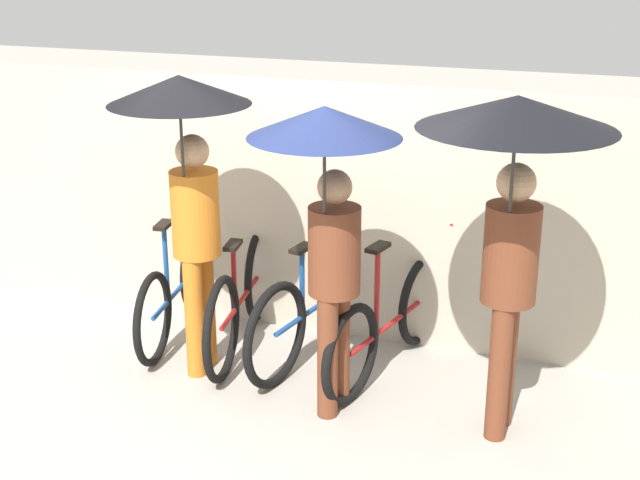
{
  "coord_description": "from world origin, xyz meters",
  "views": [
    {
      "loc": [
        2.17,
        -4.15,
        2.94
      ],
      "look_at": [
        0.42,
        0.98,
        1.0
      ],
      "focal_mm": 50.0,
      "sensor_mm": 36.0,
      "label": 1
    }
  ],
  "objects_px": {
    "parked_bicycle_1": "(242,297)",
    "pedestrian_trailing": "(514,170)",
    "parked_bicycle_0": "(176,289)",
    "pedestrian_leading": "(186,152)",
    "pedestrian_center": "(329,186)",
    "parked_bicycle_3": "(389,323)",
    "parked_bicycle_2": "(316,305)"
  },
  "relations": [
    {
      "from": "parked_bicycle_1",
      "to": "pedestrian_trailing",
      "type": "relative_size",
      "value": 0.83
    },
    {
      "from": "parked_bicycle_2",
      "to": "parked_bicycle_3",
      "type": "height_order",
      "value": "parked_bicycle_2"
    },
    {
      "from": "parked_bicycle_1",
      "to": "parked_bicycle_2",
      "type": "distance_m",
      "value": 0.56
    },
    {
      "from": "parked_bicycle_0",
      "to": "pedestrian_leading",
      "type": "height_order",
      "value": "pedestrian_leading"
    },
    {
      "from": "parked_bicycle_1",
      "to": "pedestrian_trailing",
      "type": "xyz_separation_m",
      "value": [
        1.94,
        -0.66,
        1.29
      ]
    },
    {
      "from": "parked_bicycle_0",
      "to": "pedestrian_trailing",
      "type": "relative_size",
      "value": 0.78
    },
    {
      "from": "pedestrian_center",
      "to": "pedestrian_trailing",
      "type": "xyz_separation_m",
      "value": [
        1.04,
        0.07,
        0.16
      ]
    },
    {
      "from": "parked_bicycle_1",
      "to": "pedestrian_trailing",
      "type": "distance_m",
      "value": 2.42
    },
    {
      "from": "parked_bicycle_2",
      "to": "pedestrian_leading",
      "type": "xyz_separation_m",
      "value": [
        -0.68,
        -0.55,
        1.19
      ]
    },
    {
      "from": "pedestrian_center",
      "to": "pedestrian_leading",
      "type": "bearing_deg",
      "value": -5.14
    },
    {
      "from": "parked_bicycle_1",
      "to": "pedestrian_center",
      "type": "relative_size",
      "value": 0.88
    },
    {
      "from": "parked_bicycle_2",
      "to": "pedestrian_trailing",
      "type": "bearing_deg",
      "value": -105.51
    },
    {
      "from": "parked_bicycle_0",
      "to": "parked_bicycle_3",
      "type": "bearing_deg",
      "value": -100.55
    },
    {
      "from": "pedestrian_center",
      "to": "parked_bicycle_3",
      "type": "bearing_deg",
      "value": -98.89
    },
    {
      "from": "pedestrian_center",
      "to": "parked_bicycle_1",
      "type": "bearing_deg",
      "value": -32.05
    },
    {
      "from": "parked_bicycle_0",
      "to": "parked_bicycle_2",
      "type": "relative_size",
      "value": 0.93
    },
    {
      "from": "parked_bicycle_0",
      "to": "parked_bicycle_1",
      "type": "height_order",
      "value": "parked_bicycle_0"
    },
    {
      "from": "parked_bicycle_1",
      "to": "parked_bicycle_2",
      "type": "height_order",
      "value": "parked_bicycle_2"
    },
    {
      "from": "pedestrian_trailing",
      "to": "parked_bicycle_0",
      "type": "bearing_deg",
      "value": -11.73
    },
    {
      "from": "parked_bicycle_0",
      "to": "parked_bicycle_3",
      "type": "height_order",
      "value": "parked_bicycle_0"
    },
    {
      "from": "pedestrian_trailing",
      "to": "pedestrian_center",
      "type": "bearing_deg",
      "value": 7.96
    },
    {
      "from": "pedestrian_trailing",
      "to": "pedestrian_leading",
      "type": "bearing_deg",
      "value": -0.26
    },
    {
      "from": "pedestrian_leading",
      "to": "pedestrian_center",
      "type": "height_order",
      "value": "pedestrian_leading"
    },
    {
      "from": "parked_bicycle_2",
      "to": "parked_bicycle_3",
      "type": "bearing_deg",
      "value": -85.42
    },
    {
      "from": "parked_bicycle_1",
      "to": "pedestrian_trailing",
      "type": "bearing_deg",
      "value": -116.96
    },
    {
      "from": "parked_bicycle_0",
      "to": "pedestrian_center",
      "type": "xyz_separation_m",
      "value": [
        1.45,
        -0.77,
        1.15
      ]
    },
    {
      "from": "pedestrian_leading",
      "to": "pedestrian_trailing",
      "type": "bearing_deg",
      "value": 174.82
    },
    {
      "from": "parked_bicycle_3",
      "to": "pedestrian_leading",
      "type": "distance_m",
      "value": 1.79
    },
    {
      "from": "parked_bicycle_2",
      "to": "pedestrian_leading",
      "type": "distance_m",
      "value": 1.48
    },
    {
      "from": "parked_bicycle_3",
      "to": "pedestrian_center",
      "type": "xyz_separation_m",
      "value": [
        -0.21,
        -0.71,
        1.15
      ]
    },
    {
      "from": "parked_bicycle_3",
      "to": "parked_bicycle_0",
      "type": "bearing_deg",
      "value": 101.2
    },
    {
      "from": "parked_bicycle_1",
      "to": "parked_bicycle_3",
      "type": "relative_size",
      "value": 1.04
    }
  ]
}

